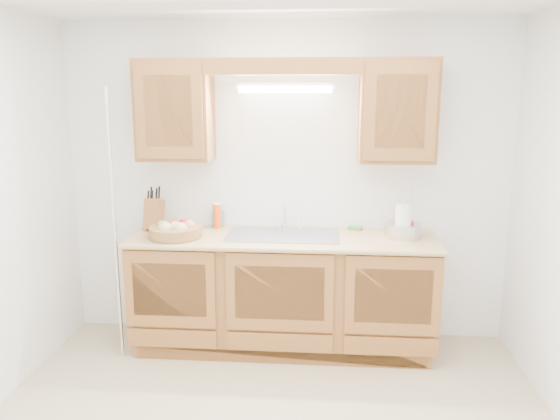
# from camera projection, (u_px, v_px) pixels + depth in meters

# --- Properties ---
(room) EXTENTS (3.52, 3.50, 2.50)m
(room) POSITION_uv_depth(u_px,v_px,m) (266.00, 229.00, 2.88)
(room) COLOR #C1AF8B
(room) RESTS_ON ground
(base_cabinets) EXTENTS (2.20, 0.60, 0.86)m
(base_cabinets) POSITION_uv_depth(u_px,v_px,m) (283.00, 293.00, 4.22)
(base_cabinets) COLOR brown
(base_cabinets) RESTS_ON ground
(countertop) EXTENTS (2.30, 0.63, 0.04)m
(countertop) POSITION_uv_depth(u_px,v_px,m) (283.00, 239.00, 4.11)
(countertop) COLOR tan
(countertop) RESTS_ON base_cabinets
(upper_cabinet_left) EXTENTS (0.55, 0.33, 0.75)m
(upper_cabinet_left) POSITION_uv_depth(u_px,v_px,m) (175.00, 111.00, 4.12)
(upper_cabinet_left) COLOR brown
(upper_cabinet_left) RESTS_ON room
(upper_cabinet_right) EXTENTS (0.55, 0.33, 0.75)m
(upper_cabinet_right) POSITION_uv_depth(u_px,v_px,m) (397.00, 111.00, 3.99)
(upper_cabinet_right) COLOR brown
(upper_cabinet_right) RESTS_ON room
(valance) EXTENTS (2.20, 0.05, 0.12)m
(valance) POSITION_uv_depth(u_px,v_px,m) (283.00, 66.00, 3.85)
(valance) COLOR brown
(valance) RESTS_ON room
(fluorescent_fixture) EXTENTS (0.76, 0.08, 0.08)m
(fluorescent_fixture) POSITION_uv_depth(u_px,v_px,m) (285.00, 87.00, 4.10)
(fluorescent_fixture) COLOR white
(fluorescent_fixture) RESTS_ON room
(sink) EXTENTS (0.84, 0.46, 0.36)m
(sink) POSITION_uv_depth(u_px,v_px,m) (283.00, 244.00, 4.14)
(sink) COLOR #9E9EA3
(sink) RESTS_ON countertop
(wire_shelf_pole) EXTENTS (0.03, 0.03, 2.00)m
(wire_shelf_pole) POSITION_uv_depth(u_px,v_px,m) (115.00, 228.00, 3.94)
(wire_shelf_pole) COLOR silver
(wire_shelf_pole) RESTS_ON ground
(outlet_plate) EXTENTS (0.08, 0.01, 0.12)m
(outlet_plate) POSITION_uv_depth(u_px,v_px,m) (406.00, 198.00, 4.28)
(outlet_plate) COLOR white
(outlet_plate) RESTS_ON room
(fruit_basket) EXTENTS (0.51, 0.51, 0.12)m
(fruit_basket) POSITION_uv_depth(u_px,v_px,m) (176.00, 230.00, 4.07)
(fruit_basket) COLOR #9F6E40
(fruit_basket) RESTS_ON countertop
(knife_block) EXTENTS (0.13, 0.21, 0.35)m
(knife_block) POSITION_uv_depth(u_px,v_px,m) (154.00, 214.00, 4.30)
(knife_block) COLOR brown
(knife_block) RESTS_ON countertop
(orange_canister) EXTENTS (0.08, 0.08, 0.20)m
(orange_canister) POSITION_uv_depth(u_px,v_px,m) (217.00, 215.00, 4.34)
(orange_canister) COLOR #F75A0D
(orange_canister) RESTS_ON countertop
(soap_bottle) EXTENTS (0.09, 0.09, 0.18)m
(soap_bottle) POSITION_uv_depth(u_px,v_px,m) (218.00, 216.00, 4.38)
(soap_bottle) COLOR #287DCA
(soap_bottle) RESTS_ON countertop
(sponge) EXTENTS (0.12, 0.10, 0.02)m
(sponge) POSITION_uv_depth(u_px,v_px,m) (355.00, 228.00, 4.31)
(sponge) COLOR #CC333F
(sponge) RESTS_ON countertop
(paper_towel) EXTENTS (0.15, 0.15, 0.30)m
(paper_towel) POSITION_uv_depth(u_px,v_px,m) (403.00, 222.00, 4.02)
(paper_towel) COLOR silver
(paper_towel) RESTS_ON countertop
(apple_bowl) EXTENTS (0.30, 0.30, 0.14)m
(apple_bowl) POSITION_uv_depth(u_px,v_px,m) (403.00, 229.00, 4.06)
(apple_bowl) COLOR silver
(apple_bowl) RESTS_ON countertop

